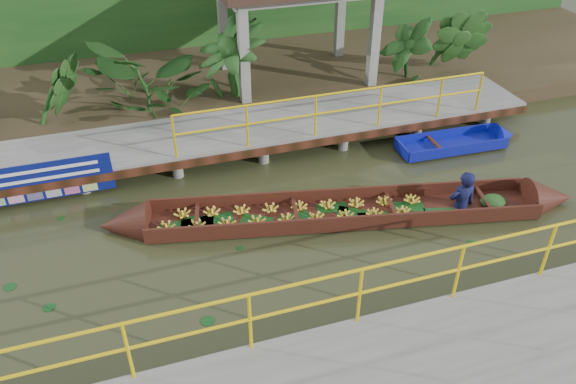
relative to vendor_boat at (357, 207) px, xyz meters
name	(u,v)px	position (x,y,z in m)	size (l,w,h in m)	color
ground	(252,240)	(-2.21, -0.09, -0.22)	(80.00, 80.00, 0.00)	#2D2F17
land_strip	(187,80)	(-2.21, 7.41, 0.00)	(30.00, 8.00, 0.45)	#312A18
far_dock	(215,136)	(-2.19, 3.34, 0.26)	(16.00, 2.06, 1.66)	slate
vendor_boat	(357,207)	(0.00, 0.00, 0.00)	(9.66, 2.93, 2.05)	#35160E
moored_blue_boat	(478,140)	(4.00, 1.77, -0.09)	(3.09, 0.92, 0.73)	#0D1498
blue_banner	(43,181)	(-5.95, 2.39, 0.34)	(2.77, 0.04, 0.86)	navy
tropical_plants	(225,65)	(-1.47, 5.21, 1.22)	(14.59, 1.59, 1.99)	#143F15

